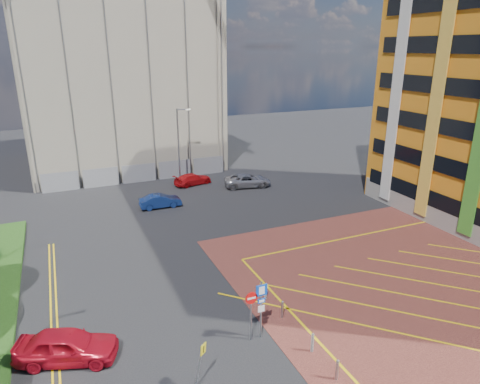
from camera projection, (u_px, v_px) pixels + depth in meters
ground at (260, 352)px, 20.77m from camera, size 140.00×140.00×0.00m
forecourt at (466, 290)px, 26.05m from camera, size 26.00×26.00×0.02m
lamp_back at (179, 143)px, 45.20m from camera, size 1.53×0.16×8.00m
sign_cluster at (257, 305)px, 21.10m from camera, size 1.17×0.12×3.20m
warning_sign at (200, 361)px, 18.12m from camera, size 0.65×0.40×2.25m
bollard_row at (320, 352)px, 20.04m from camera, size 0.14×11.14×0.90m
construction_building at (117, 73)px, 51.94m from camera, size 21.20×19.20×22.00m
construction_fence at (148, 172)px, 46.86m from camera, size 21.60×0.06×2.00m
car_red_left at (67, 346)px, 19.97m from camera, size 5.02×3.34×1.59m
car_blue_back at (160, 201)px, 39.23m from camera, size 3.80×1.40×1.24m
car_red_back at (193, 179)px, 45.76m from camera, size 4.41×2.56×1.20m
car_silver_back at (247, 180)px, 45.05m from camera, size 5.27×3.24×1.36m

